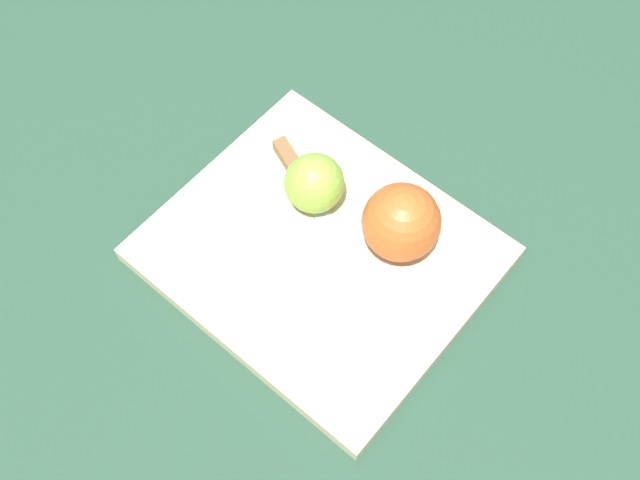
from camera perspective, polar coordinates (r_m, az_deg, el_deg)
name	(u,v)px	position (r m, az deg, el deg)	size (l,w,h in m)	color
ground_plane	(320,258)	(0.84, 0.00, -1.37)	(4.00, 4.00, 0.00)	#1E3828
cutting_board	(320,253)	(0.83, 0.00, -1.03)	(0.38, 0.34, 0.02)	#D1B789
apple_half_left	(401,222)	(0.79, 6.20, 1.34)	(0.08, 0.08, 0.08)	#AD4C1E
apple_half_right	(314,183)	(0.82, -0.42, 4.37)	(0.07, 0.07, 0.07)	olive
knife	(296,170)	(0.86, -1.87, 5.39)	(0.13, 0.08, 0.02)	silver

